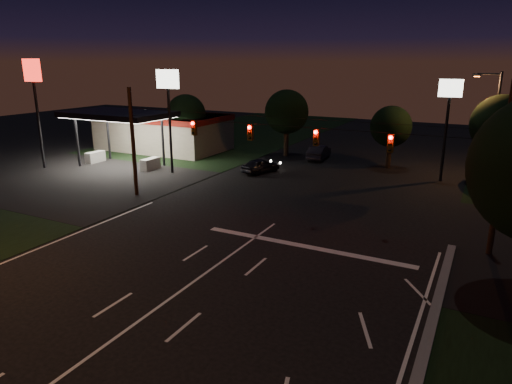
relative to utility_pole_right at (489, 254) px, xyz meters
The scene contains 17 objects.
ground 19.21m from the utility_pole_right, 128.66° to the right, with size 140.00×140.00×0.00m, color black.
cross_street_left 32.02m from the utility_pole_right, behind, with size 20.00×16.00×0.02m, color black.
stop_bar 9.66m from the utility_pole_right, 158.75° to the right, with size 12.00×0.50×0.01m, color silver.
utility_pole_right is the anchor object (origin of this frame).
utility_pole_left 24.00m from the utility_pole_right, behind, with size 0.28×0.28×8.00m, color black.
signal_span 13.20m from the utility_pole_right, behind, with size 24.00×0.40×1.56m.
gas_station 37.27m from the utility_pole_right, 155.56° to the left, with size 14.20×16.10×5.25m.
pole_sign_left_near 27.82m from the utility_pole_right, 164.93° to the left, with size 2.20×0.30×9.10m.
pole_sign_left_far 38.87m from the utility_pole_right, behind, with size 2.00×0.30×10.00m.
pole_sign_right 16.73m from the utility_pole_right, 104.93° to the left, with size 1.80×0.30×8.40m.
street_light_right_far 17.81m from the utility_pole_right, 92.57° to the left, with size 2.20×0.35×9.00m.
tree_far_a 33.84m from the utility_pole_right, 153.24° to the left, with size 4.20×4.20×6.42m.
tree_far_b 28.04m from the utility_pole_right, 136.25° to the left, with size 4.60×4.60×6.98m.
tree_far_c 20.58m from the utility_pole_right, 116.39° to the left, with size 3.80×3.80×5.86m.
tree_far_d 16.84m from the utility_pole_right, 89.92° to the left, with size 4.80×4.80×7.30m.
car_oncoming_a 21.78m from the utility_pole_right, 150.34° to the left, with size 1.55×3.86×1.32m, color black.
car_oncoming_b 24.88m from the utility_pole_right, 130.71° to the left, with size 1.56×4.46×1.47m, color black.
Camera 1 is at (11.27, -10.34, 9.76)m, focal length 32.00 mm.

